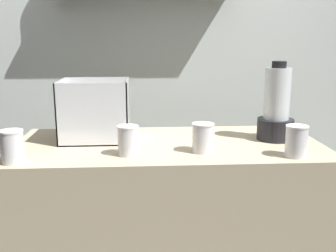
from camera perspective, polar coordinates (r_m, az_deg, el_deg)
name	(u,v)px	position (r m, az deg, el deg)	size (l,w,h in m)	color
counter	(168,232)	(1.94, 0.00, -15.45)	(1.40, 0.64, 0.90)	tan
back_wall_unit	(160,55)	(2.47, -1.24, 10.50)	(2.60, 0.24, 2.50)	silver
carrot_display_bin	(96,121)	(1.84, -10.66, 0.69)	(0.31, 0.25, 0.28)	white
blender_pitcher	(276,110)	(1.87, 15.70, 2.36)	(0.17, 0.17, 0.37)	black
juice_cup_orange_far_left	(12,148)	(1.60, -22.00, -3.05)	(0.09, 0.09, 0.13)	white
juice_cup_mango_left	(128,142)	(1.59, -5.90, -2.40)	(0.09, 0.09, 0.12)	white
juice_cup_orange_middle	(203,139)	(1.63, 5.15, -1.96)	(0.09, 0.09, 0.12)	white
juice_cup_carrot_right	(296,143)	(1.64, 18.41, -2.40)	(0.09, 0.09, 0.13)	white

